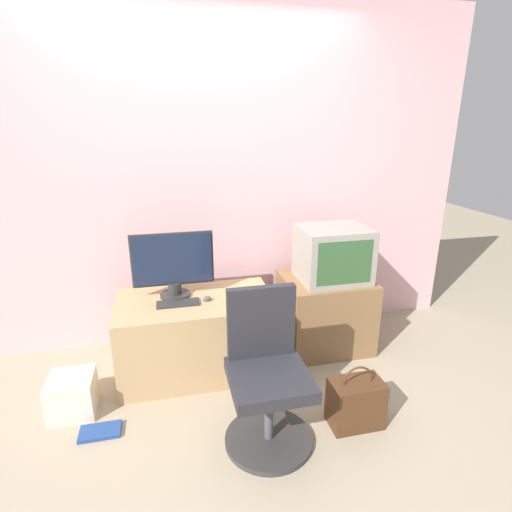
{
  "coord_description": "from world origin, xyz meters",
  "views": [
    {
      "loc": [
        -0.26,
        -1.76,
        1.71
      ],
      "look_at": [
        0.36,
        0.89,
        0.8
      ],
      "focal_mm": 28.0,
      "sensor_mm": 36.0,
      "label": 1
    }
  ],
  "objects_px": {
    "crt_tv": "(333,254)",
    "office_chair": "(267,379)",
    "mouse": "(207,299)",
    "handbag": "(356,403)",
    "keyboard": "(178,303)",
    "book": "(100,432)",
    "cardboard_box_lower": "(73,395)",
    "main_monitor": "(173,265)"
  },
  "relations": [
    {
      "from": "crt_tv",
      "to": "office_chair",
      "type": "distance_m",
      "value": 1.18
    },
    {
      "from": "mouse",
      "to": "handbag",
      "type": "distance_m",
      "value": 1.15
    },
    {
      "from": "keyboard",
      "to": "office_chair",
      "type": "bearing_deg",
      "value": -58.12
    },
    {
      "from": "book",
      "to": "handbag",
      "type": "bearing_deg",
      "value": -9.96
    },
    {
      "from": "crt_tv",
      "to": "handbag",
      "type": "distance_m",
      "value": 1.09
    },
    {
      "from": "cardboard_box_lower",
      "to": "office_chair",
      "type": "bearing_deg",
      "value": -22.54
    },
    {
      "from": "mouse",
      "to": "crt_tv",
      "type": "relative_size",
      "value": 0.12
    },
    {
      "from": "mouse",
      "to": "handbag",
      "type": "relative_size",
      "value": 0.15
    },
    {
      "from": "office_chair",
      "to": "book",
      "type": "relative_size",
      "value": 3.76
    },
    {
      "from": "keyboard",
      "to": "cardboard_box_lower",
      "type": "bearing_deg",
      "value": -160.47
    },
    {
      "from": "crt_tv",
      "to": "cardboard_box_lower",
      "type": "bearing_deg",
      "value": -168.53
    },
    {
      "from": "cardboard_box_lower",
      "to": "mouse",
      "type": "bearing_deg",
      "value": 15.85
    },
    {
      "from": "office_chair",
      "to": "handbag",
      "type": "height_order",
      "value": "office_chair"
    },
    {
      "from": "mouse",
      "to": "office_chair",
      "type": "relative_size",
      "value": 0.07
    },
    {
      "from": "crt_tv",
      "to": "keyboard",
      "type": "bearing_deg",
      "value": -173.46
    },
    {
      "from": "office_chair",
      "to": "main_monitor",
      "type": "bearing_deg",
      "value": 117.96
    },
    {
      "from": "keyboard",
      "to": "office_chair",
      "type": "relative_size",
      "value": 0.33
    },
    {
      "from": "keyboard",
      "to": "office_chair",
      "type": "xyz_separation_m",
      "value": [
        0.44,
        -0.7,
        -0.18
      ]
    },
    {
      "from": "cardboard_box_lower",
      "to": "handbag",
      "type": "relative_size",
      "value": 0.68
    },
    {
      "from": "main_monitor",
      "to": "keyboard",
      "type": "height_order",
      "value": "main_monitor"
    },
    {
      "from": "office_chair",
      "to": "handbag",
      "type": "xyz_separation_m",
      "value": [
        0.53,
        -0.03,
        -0.22
      ]
    },
    {
      "from": "keyboard",
      "to": "cardboard_box_lower",
      "type": "height_order",
      "value": "keyboard"
    },
    {
      "from": "main_monitor",
      "to": "book",
      "type": "xyz_separation_m",
      "value": [
        -0.49,
        -0.62,
        -0.77
      ]
    },
    {
      "from": "handbag",
      "to": "book",
      "type": "height_order",
      "value": "handbag"
    },
    {
      "from": "crt_tv",
      "to": "main_monitor",
      "type": "bearing_deg",
      "value": 179.43
    },
    {
      "from": "handbag",
      "to": "book",
      "type": "relative_size",
      "value": 1.71
    },
    {
      "from": "keyboard",
      "to": "mouse",
      "type": "relative_size",
      "value": 4.84
    },
    {
      "from": "crt_tv",
      "to": "book",
      "type": "xyz_separation_m",
      "value": [
        -1.66,
        -0.61,
        -0.77
      ]
    },
    {
      "from": "office_chair",
      "to": "cardboard_box_lower",
      "type": "xyz_separation_m",
      "value": [
        -1.11,
        0.46,
        -0.25
      ]
    },
    {
      "from": "book",
      "to": "main_monitor",
      "type": "bearing_deg",
      "value": 51.99
    },
    {
      "from": "mouse",
      "to": "office_chair",
      "type": "height_order",
      "value": "office_chair"
    },
    {
      "from": "main_monitor",
      "to": "mouse",
      "type": "height_order",
      "value": "main_monitor"
    },
    {
      "from": "mouse",
      "to": "book",
      "type": "bearing_deg",
      "value": -145.21
    },
    {
      "from": "mouse",
      "to": "book",
      "type": "xyz_separation_m",
      "value": [
        -0.7,
        -0.48,
        -0.55
      ]
    },
    {
      "from": "crt_tv",
      "to": "office_chair",
      "type": "height_order",
      "value": "crt_tv"
    },
    {
      "from": "handbag",
      "to": "cardboard_box_lower",
      "type": "bearing_deg",
      "value": 163.31
    },
    {
      "from": "office_chair",
      "to": "cardboard_box_lower",
      "type": "bearing_deg",
      "value": 157.46
    },
    {
      "from": "main_monitor",
      "to": "cardboard_box_lower",
      "type": "bearing_deg",
      "value": -149.87
    },
    {
      "from": "handbag",
      "to": "book",
      "type": "bearing_deg",
      "value": 170.04
    },
    {
      "from": "main_monitor",
      "to": "office_chair",
      "type": "height_order",
      "value": "main_monitor"
    },
    {
      "from": "handbag",
      "to": "mouse",
      "type": "bearing_deg",
      "value": 136.09
    },
    {
      "from": "mouse",
      "to": "keyboard",
      "type": "bearing_deg",
      "value": -177.49
    }
  ]
}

